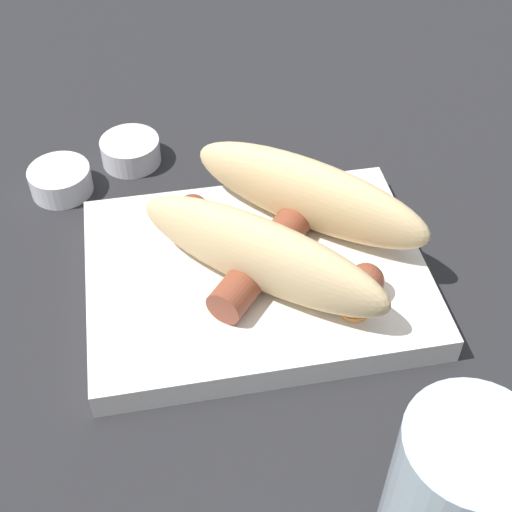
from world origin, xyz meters
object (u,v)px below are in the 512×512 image
food_tray (256,275)px  condiment_cup_near (131,152)px  condiment_cup_far (61,181)px  sausage (275,245)px  bread_roll (285,223)px  drink_glass (448,509)px

food_tray → condiment_cup_near: size_ratio=4.71×
food_tray → condiment_cup_far: condiment_cup_far is taller
food_tray → sausage: bearing=-159.1°
bread_roll → drink_glass: bearing=98.0°
condiment_cup_far → drink_glass: bearing=119.1°
condiment_cup_far → food_tray: bearing=136.2°
bread_roll → condiment_cup_far: 0.22m
food_tray → drink_glass: bearing=104.1°
condiment_cup_near → condiment_cup_far: size_ratio=1.00×
sausage → condiment_cup_far: bearing=-39.8°
sausage → condiment_cup_near: sausage is taller
condiment_cup_far → drink_glass: size_ratio=0.40×
food_tray → bread_roll: (-0.02, -0.01, 0.04)m
food_tray → bread_roll: size_ratio=1.13×
sausage → condiment_cup_near: size_ratio=2.59×
bread_roll → condiment_cup_far: (0.17, -0.13, -0.04)m
sausage → condiment_cup_near: 0.19m
food_tray → drink_glass: (-0.06, 0.22, 0.06)m
condiment_cup_near → sausage: bearing=121.0°
drink_glass → bread_roll: bearing=-82.0°
food_tray → condiment_cup_far: 0.20m
food_tray → bread_roll: 0.05m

